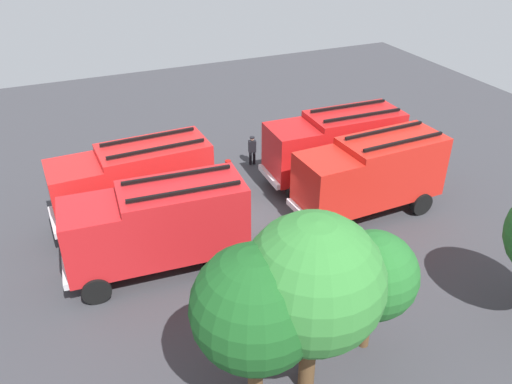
# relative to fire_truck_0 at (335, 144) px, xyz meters

# --- Properties ---
(ground_plane) EXTENTS (49.43, 49.43, 0.00)m
(ground_plane) POSITION_rel_fire_truck_0_xyz_m (5.15, 1.73, -2.15)
(ground_plane) COLOR #38383D
(fire_truck_0) EXTENTS (7.27, 2.94, 3.88)m
(fire_truck_0) POSITION_rel_fire_truck_0_xyz_m (0.00, 0.00, 0.00)
(fire_truck_0) COLOR red
(fire_truck_0) RESTS_ON ground
(fire_truck_1) EXTENTS (7.28, 2.96, 3.88)m
(fire_truck_1) POSITION_rel_fire_truck_0_xyz_m (10.33, -0.22, 0.00)
(fire_truck_1) COLOR red
(fire_truck_1) RESTS_ON ground
(fire_truck_2) EXTENTS (7.29, 2.98, 3.88)m
(fire_truck_2) POSITION_rel_fire_truck_0_xyz_m (0.10, 3.41, 0.00)
(fire_truck_2) COLOR red
(fire_truck_2) RESTS_ON ground
(fire_truck_3) EXTENTS (7.35, 3.15, 3.88)m
(fire_truck_3) POSITION_rel_fire_truck_0_xyz_m (10.20, 3.67, 0.00)
(fire_truck_3) COLOR red
(fire_truck_3) RESTS_ON ground
(firefighter_0) EXTENTS (0.31, 0.46, 1.84)m
(firefighter_0) POSITION_rel_fire_truck_0_xyz_m (5.51, -0.96, -1.11)
(firefighter_0) COLOR black
(firefighter_0) RESTS_ON ground
(firefighter_1) EXTENTS (0.47, 0.33, 1.68)m
(firefighter_1) POSITION_rel_fire_truck_0_xyz_m (3.16, -3.41, -1.21)
(firefighter_1) COLOR black
(firefighter_1) RESTS_ON ground
(tree_1) EXTENTS (2.89, 2.89, 4.47)m
(tree_1) POSITION_rel_fire_truck_0_xyz_m (4.93, 10.45, 0.86)
(tree_1) COLOR brown
(tree_1) RESTS_ON ground
(tree_2) EXTENTS (4.02, 4.02, 6.23)m
(tree_2) POSITION_rel_fire_truck_0_xyz_m (7.57, 11.23, 2.04)
(tree_2) COLOR brown
(tree_2) RESTS_ON ground
(tree_3) EXTENTS (3.60, 3.60, 5.58)m
(tree_3) POSITION_rel_fire_truck_0_xyz_m (9.21, 11.08, 1.60)
(tree_3) COLOR brown
(tree_3) RESTS_ON ground
(traffic_cone_0) EXTENTS (0.47, 0.47, 0.67)m
(traffic_cone_0) POSITION_rel_fire_truck_0_xyz_m (8.66, 5.52, -1.82)
(traffic_cone_0) COLOR #F2600C
(traffic_cone_0) RESTS_ON ground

